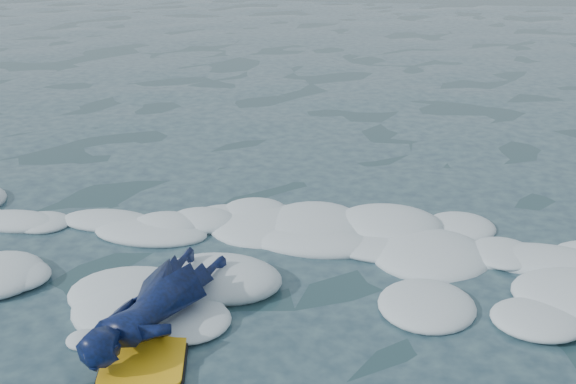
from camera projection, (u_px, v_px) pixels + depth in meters
name	position (u px, v px, depth m)	size (l,w,h in m)	color
ground	(239.00, 306.00, 6.47)	(120.00, 120.00, 0.00)	#18313A
foam_band	(262.00, 254.00, 7.42)	(12.00, 3.10, 0.30)	white
prone_woman_unit	(155.00, 310.00, 5.96)	(1.05, 1.89, 0.47)	black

